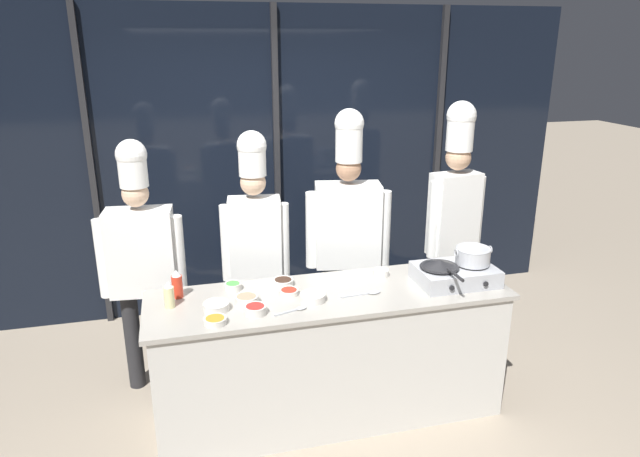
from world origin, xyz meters
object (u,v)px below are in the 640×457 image
object	(u,v)px
serving_spoon_solid	(297,309)
chef_head	(142,254)
portable_stove	(455,274)
chef_sous	(255,235)
chef_line	(348,226)
chef_pastry	(455,206)
prep_bowl_bean_sprouts	(381,272)
frying_pan	(440,264)
prep_bowl_carrots	(215,320)
squeeze_bottle_chili	(177,284)
prep_bowl_scallions	(233,286)
prep_bowl_soy_glaze	(283,282)
prep_bowl_noodles	(313,297)
prep_bowl_bell_pepper	(255,309)
prep_bowl_chili_flakes	(289,292)
prep_bowl_mushrooms	(247,299)
prep_bowl_rice	(216,306)
squeeze_bottle_oil	(169,295)
stock_pot	(473,255)
serving_spoon_slotted	(369,293)

from	to	relation	value
serving_spoon_solid	chef_head	size ratio (longest dim) A/B	0.12
portable_stove	chef_sous	size ratio (longest dim) A/B	0.28
chef_line	chef_pastry	bearing A→B (deg)	-172.72
prep_bowl_bean_sprouts	serving_spoon_solid	size ratio (longest dim) A/B	0.48
frying_pan	prep_bowl_carrots	distance (m)	1.48
squeeze_bottle_chili	prep_bowl_bean_sprouts	size ratio (longest dim) A/B	1.75
prep_bowl_scallions	prep_bowl_soy_glaze	xyz separation A→B (m)	(0.32, -0.01, -0.00)
prep_bowl_noodles	chef_head	xyz separation A→B (m)	(-1.02, 0.73, 0.11)
squeeze_bottle_chili	prep_bowl_bean_sprouts	xyz separation A→B (m)	(1.34, -0.00, -0.06)
prep_bowl_bell_pepper	prep_bowl_soy_glaze	bearing A→B (deg)	56.82
prep_bowl_noodles	frying_pan	bearing A→B (deg)	2.30
prep_bowl_chili_flakes	prep_bowl_soy_glaze	distance (m)	0.15
portable_stove	prep_bowl_mushrooms	xyz separation A→B (m)	(-1.37, 0.02, -0.03)
frying_pan	prep_bowl_bean_sprouts	world-z (taller)	frying_pan
frying_pan	chef_pastry	distance (m)	0.85
prep_bowl_carrots	frying_pan	bearing A→B (deg)	7.20
prep_bowl_rice	prep_bowl_bell_pepper	distance (m)	0.24
squeeze_bottle_oil	stock_pot	bearing A→B (deg)	-2.75
prep_bowl_scallions	prep_bowl_mushrooms	distance (m)	0.23
stock_pot	chef_sous	world-z (taller)	chef_sous
portable_stove	serving_spoon_slotted	size ratio (longest dim) A/B	1.90
prep_bowl_bell_pepper	chef_pastry	world-z (taller)	chef_pastry
chef_head	chef_pastry	xyz separation A→B (m)	(2.33, 0.00, 0.17)
prep_bowl_rice	prep_bowl_noodles	bearing A→B (deg)	-2.11
prep_bowl_bell_pepper	chef_head	world-z (taller)	chef_head
stock_pot	chef_head	xyz separation A→B (m)	(-2.11, 0.69, -0.04)
prep_bowl_chili_flakes	serving_spoon_slotted	distance (m)	0.50
squeeze_bottle_chili	prep_bowl_soy_glaze	distance (m)	0.67
frying_pan	chef_sous	size ratio (longest dim) A/B	0.24
prep_bowl_soy_glaze	prep_bowl_bean_sprouts	bearing A→B (deg)	-1.25
stock_pot	prep_bowl_carrots	world-z (taller)	stock_pot
serving_spoon_slotted	chef_sous	distance (m)	0.97
prep_bowl_rice	prep_bowl_bell_pepper	bearing A→B (deg)	-26.89
portable_stove	squeeze_bottle_chili	world-z (taller)	squeeze_bottle_chili
prep_bowl_scallions	stock_pot	bearing A→B (deg)	-9.09
frying_pan	stock_pot	world-z (taller)	stock_pot
squeeze_bottle_oil	prep_bowl_chili_flakes	distance (m)	0.73
stock_pot	chef_pastry	distance (m)	0.74
frying_pan	serving_spoon_solid	xyz separation A→B (m)	(-0.98, -0.14, -0.14)
portable_stove	stock_pot	xyz separation A→B (m)	(0.12, 0.00, 0.12)
prep_bowl_carrots	portable_stove	bearing A→B (deg)	6.83
chef_sous	prep_bowl_noodles	bearing A→B (deg)	115.83
prep_bowl_rice	prep_bowl_bean_sprouts	bearing A→B (deg)	11.88
frying_pan	squeeze_bottle_chili	xyz separation A→B (m)	(-1.66, 0.23, -0.06)
squeeze_bottle_chili	prep_bowl_chili_flakes	bearing A→B (deg)	-11.40
prep_bowl_bell_pepper	prep_bowl_mushrooms	xyz separation A→B (m)	(-0.03, 0.15, -0.00)
chef_head	prep_bowl_chili_flakes	bearing A→B (deg)	151.59
stock_pot	chef_pastry	xyz separation A→B (m)	(0.22, 0.69, 0.13)
prep_bowl_bell_pepper	chef_line	xyz separation A→B (m)	(0.83, 0.87, 0.16)
prep_bowl_rice	prep_bowl_soy_glaze	bearing A→B (deg)	29.10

